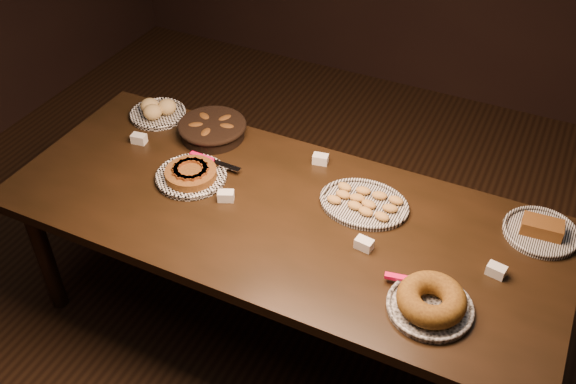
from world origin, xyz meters
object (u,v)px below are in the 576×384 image
at_px(apple_tart_plate, 191,174).
at_px(bundt_cake_plate, 431,302).
at_px(buffet_table, 280,223).
at_px(madeleine_platter, 364,203).

relative_size(apple_tart_plate, bundt_cake_plate, 0.97).
bearing_deg(apple_tart_plate, buffet_table, -5.18).
distance_m(buffet_table, apple_tart_plate, 0.46).
relative_size(buffet_table, madeleine_platter, 6.27).
height_order(madeleine_platter, bundt_cake_plate, bundt_cake_plate).
height_order(buffet_table, madeleine_platter, madeleine_platter).
xyz_separation_m(buffet_table, madeleine_platter, (0.31, 0.18, 0.09)).
relative_size(madeleine_platter, bundt_cake_plate, 1.08).
bearing_deg(madeleine_platter, apple_tart_plate, 172.18).
distance_m(apple_tart_plate, madeleine_platter, 0.78).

